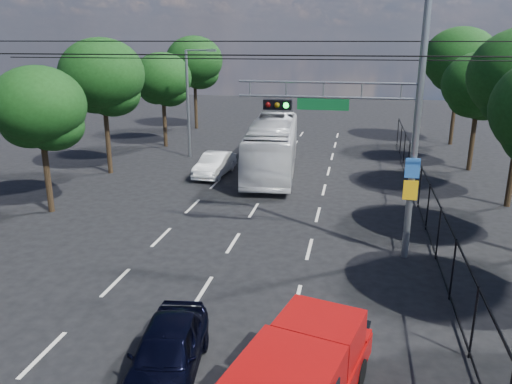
% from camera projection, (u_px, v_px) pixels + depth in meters
% --- Properties ---
extents(ground, '(120.00, 120.00, 0.00)m').
position_uv_depth(ground, '(154.00, 369.00, 12.11)').
color(ground, black).
rests_on(ground, ground).
extents(lane_markings, '(6.12, 38.00, 0.01)m').
position_uv_depth(lane_markings, '(262.00, 197.00, 25.23)').
color(lane_markings, beige).
rests_on(lane_markings, ground).
extents(signal_mast, '(6.43, 0.39, 9.50)m').
position_uv_depth(signal_mast, '(381.00, 113.00, 17.06)').
color(signal_mast, slate).
rests_on(signal_mast, ground).
extents(streetlight_left, '(2.09, 0.22, 7.08)m').
position_uv_depth(streetlight_left, '(190.00, 99.00, 32.77)').
color(streetlight_left, slate).
rests_on(streetlight_left, ground).
extents(utility_wires, '(22.00, 5.04, 0.74)m').
position_uv_depth(utility_wires, '(236.00, 52.00, 18.27)').
color(utility_wires, black).
rests_on(utility_wires, ground).
extents(fence_right, '(0.06, 34.03, 2.00)m').
position_uv_depth(fence_right, '(425.00, 198.00, 21.78)').
color(fence_right, black).
rests_on(fence_right, ground).
extents(tree_right_d, '(4.32, 4.32, 7.02)m').
position_uv_depth(tree_right_d, '(479.00, 90.00, 29.16)').
color(tree_right_d, black).
rests_on(tree_right_d, ground).
extents(tree_right_e, '(5.28, 5.28, 8.58)m').
position_uv_depth(tree_right_e, '(460.00, 64.00, 36.31)').
color(tree_right_e, black).
rests_on(tree_right_e, ground).
extents(tree_left_b, '(4.08, 4.08, 6.63)m').
position_uv_depth(tree_left_b, '(40.00, 113.00, 21.90)').
color(tree_left_b, black).
rests_on(tree_left_b, ground).
extents(tree_left_c, '(4.80, 4.80, 7.80)m').
position_uv_depth(tree_left_c, '(103.00, 81.00, 28.33)').
color(tree_left_c, black).
rests_on(tree_left_c, ground).
extents(tree_left_d, '(4.20, 4.20, 6.83)m').
position_uv_depth(tree_left_d, '(163.00, 82.00, 35.95)').
color(tree_left_d, black).
rests_on(tree_left_d, ground).
extents(tree_left_e, '(4.92, 4.92, 7.99)m').
position_uv_depth(tree_left_e, '(195.00, 65.00, 43.25)').
color(tree_left_e, black).
rests_on(tree_left_e, ground).
extents(red_pickup, '(2.99, 5.37, 1.90)m').
position_uv_depth(red_pickup, '(300.00, 379.00, 10.21)').
color(red_pickup, black).
rests_on(red_pickup, ground).
extents(navy_hatchback, '(2.08, 4.08, 1.33)m').
position_uv_depth(navy_hatchback, '(167.00, 352.00, 11.66)').
color(navy_hatchback, black).
rests_on(navy_hatchback, ground).
extents(white_bus, '(3.66, 11.32, 3.10)m').
position_uv_depth(white_bus, '(272.00, 146.00, 29.73)').
color(white_bus, silver).
rests_on(white_bus, ground).
extents(white_van, '(1.68, 4.11, 1.33)m').
position_uv_depth(white_van, '(215.00, 164.00, 29.15)').
color(white_van, white).
rests_on(white_van, ground).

